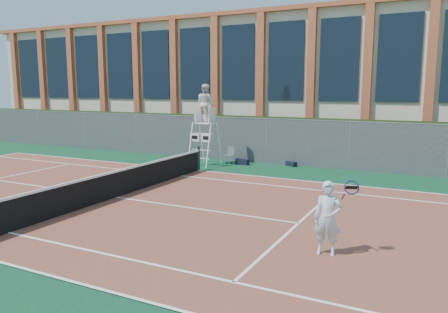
% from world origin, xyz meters
% --- Properties ---
extents(ground, '(120.00, 120.00, 0.00)m').
position_xyz_m(ground, '(0.00, 0.00, 0.00)').
color(ground, '#233814').
extents(apron, '(36.00, 20.00, 0.01)m').
position_xyz_m(apron, '(0.00, 1.00, 0.01)').
color(apron, '#0C381F').
rests_on(apron, ground).
extents(tennis_court, '(23.77, 10.97, 0.02)m').
position_xyz_m(tennis_court, '(0.00, 0.00, 0.02)').
color(tennis_court, brown).
rests_on(tennis_court, apron).
extents(tennis_net, '(0.10, 11.30, 1.10)m').
position_xyz_m(tennis_net, '(0.00, 0.00, 0.54)').
color(tennis_net, black).
rests_on(tennis_net, ground).
extents(fence, '(40.00, 0.06, 2.20)m').
position_xyz_m(fence, '(0.00, 8.80, 1.10)').
color(fence, '#595E60').
rests_on(fence, ground).
extents(hedge, '(40.00, 1.40, 2.20)m').
position_xyz_m(hedge, '(0.00, 10.00, 1.10)').
color(hedge, black).
rests_on(hedge, ground).
extents(building, '(45.00, 10.60, 8.22)m').
position_xyz_m(building, '(0.00, 17.95, 4.15)').
color(building, beige).
rests_on(building, ground).
extents(umpire_chair, '(1.10, 1.69, 3.94)m').
position_xyz_m(umpire_chair, '(-0.46, 7.05, 2.88)').
color(umpire_chair, white).
rests_on(umpire_chair, ground).
extents(plastic_chair, '(0.45, 0.45, 0.83)m').
position_xyz_m(plastic_chair, '(0.38, 8.01, 0.49)').
color(plastic_chair, silver).
rests_on(plastic_chair, apron).
extents(sports_bag_near, '(0.66, 0.32, 0.27)m').
position_xyz_m(sports_bag_near, '(1.11, 7.89, 0.15)').
color(sports_bag_near, black).
rests_on(sports_bag_near, apron).
extents(sports_bag_far, '(0.61, 0.48, 0.22)m').
position_xyz_m(sports_bag_far, '(3.39, 8.54, 0.12)').
color(sports_bag_far, black).
rests_on(sports_bag_far, apron).
extents(tennis_player, '(0.96, 0.67, 1.68)m').
position_xyz_m(tennis_player, '(7.63, -1.90, 0.87)').
color(tennis_player, silver).
rests_on(tennis_player, tennis_court).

